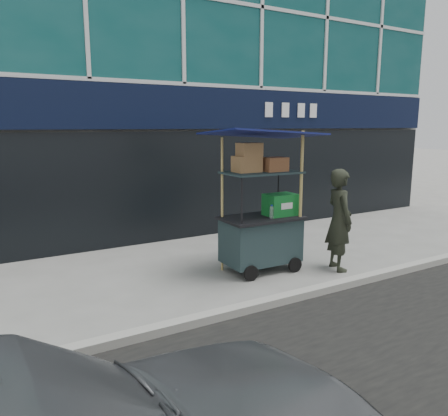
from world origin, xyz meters
TOP-DOWN VIEW (x-y plane):
  - ground at (0.00, 0.00)m, footprint 80.00×80.00m
  - curb at (0.00, -0.20)m, footprint 80.00×0.18m
  - vendor_cart at (0.18, 1.18)m, footprint 1.86×1.34m
  - vendor_man at (1.37, 0.53)m, footprint 0.61×0.75m

SIDE VIEW (x-z plane):
  - ground at x=0.00m, z-range 0.00..0.00m
  - curb at x=0.00m, z-range 0.00..0.12m
  - vendor_cart at x=0.18m, z-range -0.37..2.12m
  - vendor_man at x=1.37m, z-range 0.00..1.80m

